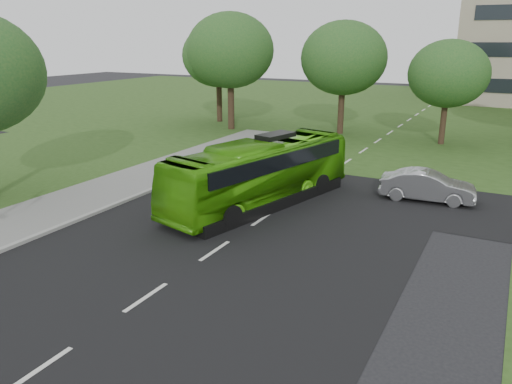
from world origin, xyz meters
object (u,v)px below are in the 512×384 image
tree_park_b (344,58)px  bus (261,173)px  tree_park_f (218,56)px  sedan (427,186)px  tree_park_c (448,74)px  tree_park_a (230,51)px

tree_park_b → bus: size_ratio=0.83×
bus → tree_park_f: bearing=140.1°
tree_park_f → bus: bearing=-53.8°
tree_park_b → sedan: (9.68, -15.51, -5.43)m
tree_park_c → sedan: (1.44, -14.88, -4.48)m
tree_park_f → bus: 25.87m
tree_park_c → bus: bearing=-106.4°
tree_park_c → tree_park_f: size_ratio=0.85×
sedan → tree_park_f: bearing=48.6°
tree_park_a → tree_park_b: 9.58m
tree_park_a → bus: (11.87, -17.42, -5.18)m
bus → sedan: (7.07, 4.30, -0.80)m
tree_park_b → tree_park_c: 8.32m
tree_park_f → sedan: tree_park_f is taller
tree_park_c → sedan: size_ratio=1.70×
tree_park_f → tree_park_b: bearing=-3.4°
tree_park_a → bus: size_ratio=0.89×
tree_park_b → tree_park_f: 12.43m
tree_park_f → bus: size_ratio=0.81×
tree_park_a → tree_park_f: (-3.15, 3.13, -0.58)m
tree_park_b → bus: bearing=-82.5°
tree_park_b → sedan: size_ratio=2.02×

